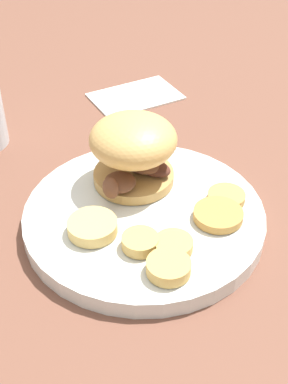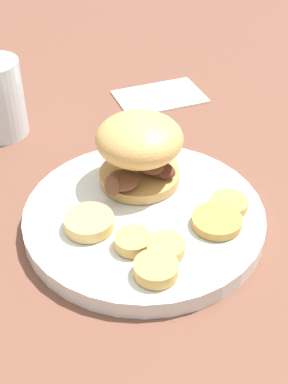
{
  "view_description": "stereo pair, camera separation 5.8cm",
  "coord_description": "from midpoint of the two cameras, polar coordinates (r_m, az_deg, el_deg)",
  "views": [
    {
      "loc": [
        -0.03,
        0.46,
        0.41
      ],
      "look_at": [
        0.0,
        0.0,
        0.05
      ],
      "focal_mm": 50.0,
      "sensor_mm": 36.0,
      "label": 1
    },
    {
      "loc": [
        -0.09,
        0.45,
        0.41
      ],
      "look_at": [
        0.0,
        0.0,
        0.05
      ],
      "focal_mm": 50.0,
      "sensor_mm": 36.0,
      "label": 2
    }
  ],
  "objects": [
    {
      "name": "napkin",
      "position": [
        0.86,
        3.66,
        10.15
      ],
      "size": [
        0.16,
        0.15,
        0.01
      ],
      "primitive_type": "cube",
      "rotation": [
        0.0,
        0.0,
        3.71
      ],
      "color": "white",
      "rests_on": "ground_plane"
    },
    {
      "name": "potato_round_2",
      "position": [
        0.59,
        10.62,
        -3.18
      ],
      "size": [
        0.05,
        0.05,
        0.01
      ],
      "primitive_type": "cylinder",
      "color": "#BC8942",
      "rests_on": "dinner_plate"
    },
    {
      "name": "ground_plane",
      "position": [
        0.61,
        2.72,
        -3.54
      ],
      "size": [
        4.0,
        4.0,
        0.0
      ],
      "primitive_type": "plane",
      "color": "brown"
    },
    {
      "name": "potato_round_1",
      "position": [
        0.55,
        5.38,
        -6.02
      ],
      "size": [
        0.04,
        0.04,
        0.01
      ],
      "primitive_type": "cylinder",
      "color": "tan",
      "rests_on": "dinner_plate"
    },
    {
      "name": "potato_round_4",
      "position": [
        0.53,
        4.51,
        -8.3
      ],
      "size": [
        0.04,
        0.04,
        0.01
      ],
      "primitive_type": "cylinder",
      "color": "tan",
      "rests_on": "dinner_plate"
    },
    {
      "name": "potato_round_0",
      "position": [
        0.57,
        -3.0,
        -3.36
      ],
      "size": [
        0.05,
        0.05,
        0.01
      ],
      "primitive_type": "cylinder",
      "color": "#DBB766",
      "rests_on": "dinner_plate"
    },
    {
      "name": "sandwich",
      "position": [
        0.62,
        2.25,
        4.52
      ],
      "size": [
        0.1,
        0.12,
        0.08
      ],
      "color": "tan",
      "rests_on": "dinner_plate"
    },
    {
      "name": "potato_round_5",
      "position": [
        0.61,
        11.76,
        -1.32
      ],
      "size": [
        0.04,
        0.04,
        0.01
      ],
      "primitive_type": "cylinder",
      "color": "tan",
      "rests_on": "dinner_plate"
    },
    {
      "name": "dinner_plate",
      "position": [
        0.61,
        2.76,
        -2.69
      ],
      "size": [
        0.27,
        0.27,
        0.02
      ],
      "color": "silver",
      "rests_on": "ground_plane"
    },
    {
      "name": "potato_round_3",
      "position": [
        0.55,
        2.01,
        -5.42
      ],
      "size": [
        0.04,
        0.04,
        0.01
      ],
      "primitive_type": "cylinder",
      "color": "tan",
      "rests_on": "dinner_plate"
    }
  ]
}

